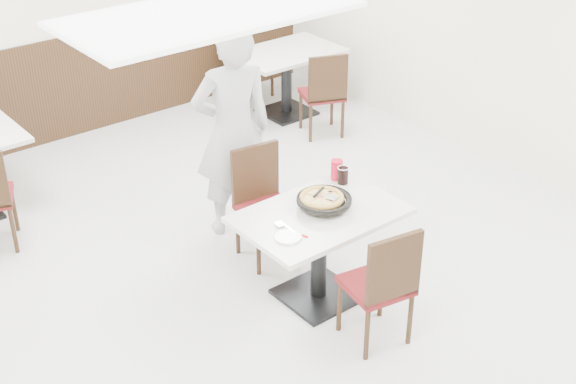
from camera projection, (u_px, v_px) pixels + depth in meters
floor at (278, 275)px, 6.44m from camera, size 7.00×7.00×0.00m
wall_back at (66, 7)px, 8.15m from camera, size 6.00×0.04×2.80m
wall_right at (533, 34)px, 7.39m from camera, size 0.04×7.00×2.80m
wainscot_back at (77, 85)px, 8.55m from camera, size 5.90×0.03×1.10m
fluo_panel_a at (209, 13)px, 3.25m from camera, size 1.20×0.60×0.02m
main_table at (319, 256)px, 6.02m from camera, size 1.29×0.95×0.75m
chair_near at (376, 282)px, 5.55m from camera, size 0.49×0.49×0.95m
chair_far at (267, 208)px, 6.45m from camera, size 0.47×0.47×0.95m
trivet at (325, 206)px, 5.88m from camera, size 0.13×0.13×0.04m
pizza_pan at (324, 203)px, 5.87m from camera, size 0.35×0.35×0.01m
pizza at (322, 200)px, 5.88m from camera, size 0.34×0.34×0.02m
pizza_server at (331, 197)px, 5.85m from camera, size 0.09×0.10×0.00m
napkin at (290, 238)px, 5.54m from camera, size 0.19×0.19×0.00m
side_plate at (288, 237)px, 5.53m from camera, size 0.22×0.22×0.01m
fork at (288, 227)px, 5.62m from camera, size 0.03×0.16×0.00m
cola_glass at (343, 176)px, 6.20m from camera, size 0.09×0.09×0.13m
red_cup at (337, 170)px, 6.25m from camera, size 0.10×0.10×0.16m
diner_person at (233, 131)px, 6.63m from camera, size 0.79×0.64×1.87m
bg_table_right at (286, 83)px, 9.10m from camera, size 1.28×0.92×0.75m
bg_chair_right_near at (322, 92)px, 8.57m from camera, size 0.55×0.55×0.95m
bg_chair_right_far at (251, 61)px, 9.43m from camera, size 0.55×0.55×0.95m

